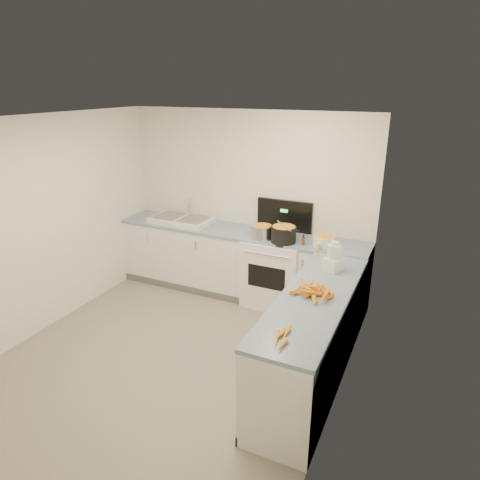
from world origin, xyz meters
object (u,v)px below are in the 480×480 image
at_px(steel_pot, 262,233).
at_px(mixing_bowl, 324,240).
at_px(stove, 275,270).
at_px(spice_jar, 318,247).
at_px(sink, 182,219).
at_px(black_pot, 284,235).
at_px(extract_bottle, 303,241).
at_px(food_processor, 334,258).

bearing_deg(steel_pot, mixing_bowl, 6.92).
bearing_deg(stove, mixing_bowl, -4.51).
xyz_separation_m(steel_pot, mixing_bowl, (0.77, 0.09, -0.02)).
relative_size(stove, spice_jar, 16.99).
xyz_separation_m(sink, mixing_bowl, (2.08, -0.07, 0.02)).
xyz_separation_m(stove, steel_pot, (-0.14, -0.14, 0.54)).
xyz_separation_m(steel_pot, spice_jar, (0.76, -0.10, -0.04)).
bearing_deg(black_pot, spice_jar, -11.56).
relative_size(sink, spice_jar, 10.74).
distance_m(steel_pot, mixing_bowl, 0.78).
height_order(steel_pot, spice_jar, steel_pot).
distance_m(stove, extract_bottle, 0.67).
bearing_deg(stove, spice_jar, -21.60).
bearing_deg(black_pot, extract_bottle, 0.64).
bearing_deg(food_processor, sink, 162.38).
height_order(mixing_bowl, spice_jar, mixing_bowl).
bearing_deg(spice_jar, mixing_bowl, 86.44).
height_order(steel_pot, mixing_bowl, steel_pot).
distance_m(stove, spice_jar, 0.84).
distance_m(extract_bottle, food_processor, 0.78).
relative_size(sink, steel_pot, 3.23).
relative_size(spice_jar, food_processor, 0.25).
bearing_deg(mixing_bowl, sink, 178.20).
relative_size(sink, mixing_bowl, 3.19).
bearing_deg(spice_jar, black_pot, 168.44).
distance_m(stove, mixing_bowl, 0.82).
bearing_deg(extract_bottle, spice_jar, -24.50).
relative_size(black_pot, extract_bottle, 3.02).
height_order(steel_pot, black_pot, black_pot).
bearing_deg(spice_jar, steel_pot, 172.43).
height_order(black_pot, mixing_bowl, black_pot).
relative_size(steel_pot, black_pot, 0.85).
bearing_deg(stove, extract_bottle, -19.97).
bearing_deg(food_processor, stove, 141.14).
distance_m(steel_pot, extract_bottle, 0.54).
height_order(sink, mixing_bowl, sink).
bearing_deg(steel_pot, extract_bottle, -0.18).
bearing_deg(stove, food_processor, -38.86).
bearing_deg(extract_bottle, food_processor, -49.07).
distance_m(black_pot, mixing_bowl, 0.50).
bearing_deg(food_processor, steel_pot, 150.77).
distance_m(stove, sink, 1.54).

